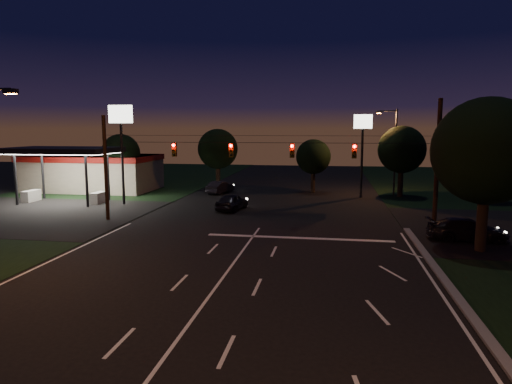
% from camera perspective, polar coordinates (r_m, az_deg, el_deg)
% --- Properties ---
extents(ground, '(140.00, 140.00, 0.00)m').
position_cam_1_polar(ground, '(19.27, -6.30, -13.39)').
color(ground, black).
rests_on(ground, ground).
extents(cross_street_left, '(20.00, 16.00, 0.02)m').
position_cam_1_polar(cross_street_left, '(42.15, -27.09, -2.50)').
color(cross_street_left, black).
rests_on(cross_street_left, ground).
extents(center_line, '(0.14, 40.00, 0.01)m').
position_cam_1_polar(center_line, '(14.14, -13.36, -21.89)').
color(center_line, silver).
rests_on(center_line, ground).
extents(stop_bar, '(12.00, 0.50, 0.01)m').
position_cam_1_polar(stop_bar, '(29.66, 5.40, -5.73)').
color(stop_bar, silver).
rests_on(stop_bar, ground).
extents(utility_pole_right, '(0.30, 0.30, 9.00)m').
position_cam_1_polar(utility_pole_right, '(33.76, 21.31, -4.58)').
color(utility_pole_right, black).
rests_on(utility_pole_right, ground).
extents(utility_pole_left, '(0.28, 0.28, 8.00)m').
position_cam_1_polar(utility_pole_left, '(37.10, -18.01, -3.33)').
color(utility_pole_left, black).
rests_on(utility_pole_left, ground).
extents(signal_span, '(24.00, 0.40, 1.56)m').
position_cam_1_polar(signal_span, '(32.64, 0.67, 5.31)').
color(signal_span, black).
rests_on(signal_span, ground).
extents(gas_station, '(14.20, 16.10, 5.25)m').
position_cam_1_polar(gas_station, '(54.86, -19.92, 2.63)').
color(gas_station, gray).
rests_on(gas_station, ground).
extents(pole_sign_left_near, '(2.20, 0.30, 9.10)m').
position_cam_1_polar(pole_sign_left_near, '(43.59, -16.52, 7.58)').
color(pole_sign_left_near, black).
rests_on(pole_sign_left_near, ground).
extents(pole_sign_right, '(1.80, 0.30, 8.40)m').
position_cam_1_polar(pole_sign_right, '(47.37, 13.18, 6.80)').
color(pole_sign_right, black).
rests_on(pole_sign_right, ground).
extents(street_light_right_far, '(2.20, 0.35, 9.00)m').
position_cam_1_polar(street_light_right_far, '(49.70, 16.74, 5.57)').
color(street_light_right_far, black).
rests_on(street_light_right_far, ground).
extents(tree_right_near, '(6.00, 6.00, 8.76)m').
position_cam_1_polar(tree_right_near, '(28.77, 26.83, 4.46)').
color(tree_right_near, black).
rests_on(tree_right_near, ground).
extents(tree_far_a, '(4.20, 4.20, 6.42)m').
position_cam_1_polar(tree_far_a, '(52.70, -16.47, 4.62)').
color(tree_far_a, black).
rests_on(tree_far_a, ground).
extents(tree_far_b, '(4.60, 4.60, 6.98)m').
position_cam_1_polar(tree_far_b, '(53.04, -4.74, 5.32)').
color(tree_far_b, black).
rests_on(tree_far_b, ground).
extents(tree_far_c, '(3.80, 3.80, 5.86)m').
position_cam_1_polar(tree_far_c, '(50.50, 7.20, 4.35)').
color(tree_far_c, black).
rests_on(tree_far_c, ground).
extents(tree_far_d, '(4.80, 4.80, 7.30)m').
position_cam_1_polar(tree_far_d, '(48.96, 17.76, 5.01)').
color(tree_far_d, black).
rests_on(tree_far_d, ground).
extents(tree_far_e, '(4.00, 4.00, 6.18)m').
position_cam_1_polar(tree_far_e, '(48.85, 27.40, 3.66)').
color(tree_far_e, black).
rests_on(tree_far_e, ground).
extents(car_oncoming_a, '(2.42, 4.45, 1.43)m').
position_cam_1_polar(car_oncoming_a, '(39.49, -3.03, -1.23)').
color(car_oncoming_a, black).
rests_on(car_oncoming_a, ground).
extents(car_oncoming_b, '(2.41, 4.30, 1.34)m').
position_cam_1_polar(car_oncoming_b, '(49.72, -4.52, 0.59)').
color(car_oncoming_b, black).
rests_on(car_oncoming_b, ground).
extents(car_cross, '(4.94, 2.16, 1.41)m').
position_cam_1_polar(car_cross, '(31.62, 24.93, -4.29)').
color(car_cross, black).
rests_on(car_cross, ground).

